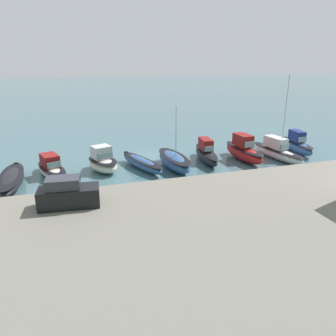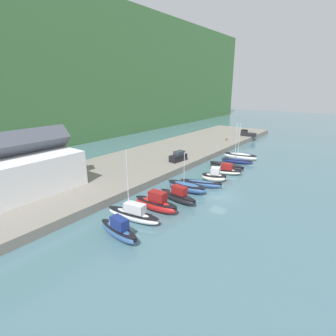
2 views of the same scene
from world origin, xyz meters
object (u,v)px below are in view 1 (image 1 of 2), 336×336
Objects in this scene: moored_boat_3 at (206,154)px; parked_car_1 at (68,194)px; moored_boat_4 at (174,161)px; moored_boat_7 at (52,169)px; moored_boat_6 at (103,162)px; moored_boat_2 at (244,151)px; moored_boat_1 at (277,151)px; moored_boat_8 at (11,179)px; moored_boat_0 at (297,145)px; moored_boat_5 at (142,163)px.

moored_boat_3 is 18.40m from parked_car_1.
moored_boat_7 is at bearing -9.16° from moored_boat_4.
moored_boat_6 is (11.58, -0.21, 0.03)m from moored_boat_3.
moored_boat_4 is at bearing 151.17° from moored_boat_6.
moored_boat_1 is at bearing 168.30° from moored_boat_2.
moored_boat_2 is 21.01m from moored_boat_7.
moored_boat_4 is 0.91× the size of moored_boat_8.
moored_boat_2 is 0.89× the size of moored_boat_8.
moored_boat_5 is (19.90, 0.43, -0.36)m from moored_boat_0.
moored_boat_0 is at bearing -176.88° from moored_boat_8.
moored_boat_4 reaches higher than moored_boat_8.
moored_boat_3 is at bearing -175.77° from moored_boat_8.
moored_boat_4 reaches higher than moored_boat_6.
moored_boat_3 is at bearing 7.83° from moored_boat_0.
moored_boat_2 reaches higher than moored_boat_6.
parked_car_1 is at bearing 40.99° from moored_boat_3.
parked_car_1 is (27.52, 10.48, 1.24)m from moored_boat_0.
moored_boat_3 is 20.24m from moored_boat_8.
moored_boat_2 is at bearing 158.07° from moored_boat_6.
moored_boat_3 is at bearing -13.39° from moored_boat_2.
moored_boat_8 is (24.52, 0.47, -0.51)m from moored_boat_2.
moored_boat_2 is 0.95× the size of moored_boat_5.
moored_boat_4 is at bearing -8.86° from moored_boat_1.
moored_boat_1 reaches higher than moored_boat_2.
moored_boat_4 is at bearing -0.58° from moored_boat_2.
moored_boat_2 is 21.73m from parked_car_1.
moored_boat_2 is (8.03, 0.93, 0.12)m from moored_boat_0.
parked_car_1 is (19.49, 9.55, 1.12)m from moored_boat_2.
moored_boat_8 is at bearing -8.64° from moored_boat_6.
parked_car_1 is at bearing 119.63° from moored_boat_8.
moored_boat_6 reaches higher than moored_boat_3.
moored_boat_5 is (7.55, 0.29, -0.32)m from moored_boat_3.
parked_car_1 is at bearing 28.05° from moored_boat_0.
moored_boat_6 is 0.63× the size of moored_boat_8.
moored_boat_4 is at bearing -178.96° from moored_boat_8.
parked_car_1 reaches higher than moored_boat_7.
moored_boat_0 is 0.92× the size of moored_boat_2.
moored_boat_2 is at bearing 159.51° from moored_boat_7.
moored_boat_0 reaches higher than moored_boat_6.
moored_boat_7 is at bearing -166.15° from parked_car_1.
parked_car_1 is (7.62, 10.05, 1.60)m from moored_boat_5.
moored_boat_5 is at bearing 8.94° from moored_boat_3.
moored_boat_4 reaches higher than moored_boat_3.
moored_boat_1 is 8.45m from moored_boat_3.
moored_boat_1 is 19.98m from moored_boat_6.
moored_boat_8 is at bearing 9.66° from moored_boat_0.
moored_boat_4 is at bearing 147.19° from moored_boat_5.
moored_boat_4 is at bearing 156.04° from moored_boat_7.
moored_boat_8 is (8.61, 1.47, -0.39)m from moored_boat_6.
parked_car_1 is (-5.03, 9.08, 1.63)m from moored_boat_8.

